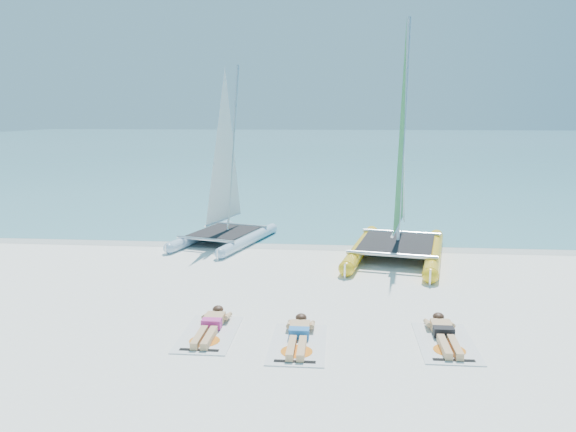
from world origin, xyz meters
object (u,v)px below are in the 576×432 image
Objects in this scene: sunbather_a at (211,325)px; sunbather_b at (299,334)px; towel_b at (298,344)px; towel_a at (209,334)px; towel_c at (446,343)px; sunbather_c at (444,333)px; catamaran_yellow at (401,178)px; catamaran_blue at (225,189)px.

sunbather_b is at bearing -10.29° from sunbather_a.
towel_a is at bearing 169.71° from towel_b.
sunbather_b is 0.93× the size of towel_c.
towel_b is at bearing -169.61° from sunbather_c.
catamaran_yellow is 6.95m from towel_c.
sunbather_a is 1.77m from towel_b.
catamaran_yellow is 4.09× the size of sunbather_a.
sunbather_b is (2.89, -7.65, -1.61)m from catamaran_blue.
towel_a is (1.19, -7.54, -1.72)m from catamaran_blue.
towel_b and towel_c have the same top height.
sunbather_a is at bearing 179.81° from sunbather_c.
catamaran_blue reaches higher than towel_c.
towel_a is (-4.17, -6.57, -2.21)m from catamaran_yellow.
sunbather_a is 1.73m from sunbather_b.
sunbather_a is 0.93× the size of towel_c.
sunbather_b reaches higher than towel_a.
catamaran_yellow is 8.09m from towel_a.
catamaran_blue is 3.13× the size of towel_b.
sunbather_b is (0.00, 0.19, 0.11)m from towel_b.
towel_a is 1.00× the size of towel_b.
towel_b is 0.22m from sunbather_b.
towel_b is 1.07× the size of sunbather_c.
sunbather_b is (1.70, -0.31, 0.00)m from sunbather_a.
sunbather_b is at bearing -3.92° from towel_a.
catamaran_yellow is 7.43m from sunbather_b.
sunbather_a is (-4.17, -6.38, -2.10)m from catamaran_yellow.
towel_c is at bearing 2.21° from sunbather_b.
catamaran_blue is 3.35× the size of sunbather_a.
towel_b is 2.67m from towel_c.
towel_b is at bearing -10.29° from towel_a.
towel_c is at bearing -37.53° from catamaran_blue.
catamaran_blue is at bearing 110.71° from sunbather_b.
sunbather_b is at bearing -99.08° from catamaran_yellow.
towel_a is at bearing -111.21° from catamaran_yellow.
catamaran_yellow is 4.09× the size of sunbather_c.
sunbather_b is at bearing 90.00° from towel_b.
catamaran_yellow is 3.81× the size of towel_a.
catamaran_yellow is 7.64m from towel_b.
catamaran_blue is at bearing 110.24° from towel_b.
towel_b is (-2.47, -6.88, -2.21)m from catamaran_yellow.
towel_b is 2.70m from sunbather_c.
catamaran_yellow is at bearing 91.65° from sunbather_c.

